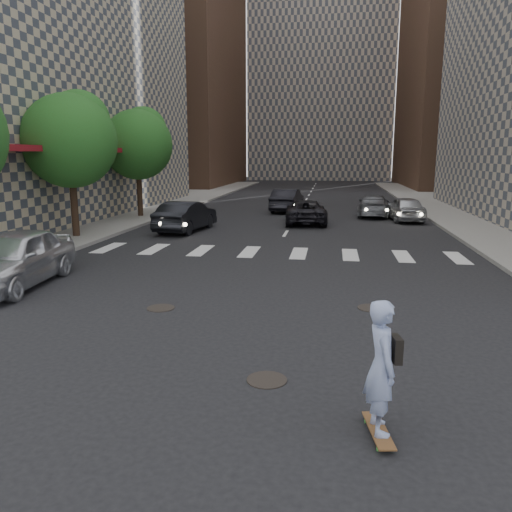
{
  "coord_description": "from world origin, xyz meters",
  "views": [
    {
      "loc": [
        2.21,
        -10.45,
        3.81
      ],
      "look_at": [
        0.35,
        1.85,
        1.3
      ],
      "focal_mm": 35.0,
      "sensor_mm": 36.0,
      "label": 1
    }
  ],
  "objects_px": {
    "traffic_car_b": "(374,206)",
    "traffic_car_d": "(404,209)",
    "traffic_car_c": "(306,212)",
    "traffic_car_a": "(186,216)",
    "traffic_car_e": "(287,200)",
    "tree_c": "(139,141)",
    "skateboarder": "(382,367)",
    "tree_b": "(72,137)",
    "silver_sedan": "(14,258)"
  },
  "relations": [
    {
      "from": "traffic_car_b",
      "to": "traffic_car_d",
      "type": "height_order",
      "value": "traffic_car_d"
    },
    {
      "from": "traffic_car_c",
      "to": "traffic_car_d",
      "type": "bearing_deg",
      "value": -164.94
    },
    {
      "from": "traffic_car_a",
      "to": "traffic_car_e",
      "type": "xyz_separation_m",
      "value": [
        4.31,
        9.9,
        0.01
      ]
    },
    {
      "from": "tree_c",
      "to": "skateboarder",
      "type": "relative_size",
      "value": 3.37
    },
    {
      "from": "skateboarder",
      "to": "traffic_car_b",
      "type": "bearing_deg",
      "value": 76.34
    },
    {
      "from": "tree_b",
      "to": "silver_sedan",
      "type": "bearing_deg",
      "value": -73.79
    },
    {
      "from": "traffic_car_c",
      "to": "traffic_car_b",
      "type": "bearing_deg",
      "value": -139.87
    },
    {
      "from": "traffic_car_d",
      "to": "traffic_car_a",
      "type": "bearing_deg",
      "value": 20.24
    },
    {
      "from": "tree_c",
      "to": "silver_sedan",
      "type": "relative_size",
      "value": 1.34
    },
    {
      "from": "tree_b",
      "to": "traffic_car_c",
      "type": "relative_size",
      "value": 1.36
    },
    {
      "from": "tree_b",
      "to": "traffic_car_e",
      "type": "distance_m",
      "value": 15.97
    },
    {
      "from": "skateboarder",
      "to": "silver_sedan",
      "type": "xyz_separation_m",
      "value": [
        -9.95,
        6.69,
        -0.19
      ]
    },
    {
      "from": "traffic_car_d",
      "to": "skateboarder",
      "type": "bearing_deg",
      "value": 74.9
    },
    {
      "from": "traffic_car_c",
      "to": "traffic_car_a",
      "type": "bearing_deg",
      "value": 29.21
    },
    {
      "from": "tree_b",
      "to": "traffic_car_b",
      "type": "xyz_separation_m",
      "value": [
        14.33,
        10.86,
        -3.97
      ]
    },
    {
      "from": "traffic_car_a",
      "to": "traffic_car_b",
      "type": "distance_m",
      "value": 12.74
    },
    {
      "from": "tree_c",
      "to": "traffic_car_d",
      "type": "xyz_separation_m",
      "value": [
        15.95,
        0.86,
        -3.92
      ]
    },
    {
      "from": "tree_b",
      "to": "tree_c",
      "type": "height_order",
      "value": "same"
    },
    {
      "from": "silver_sedan",
      "to": "traffic_car_e",
      "type": "distance_m",
      "value": 22.19
    },
    {
      "from": "tree_b",
      "to": "traffic_car_d",
      "type": "xyz_separation_m",
      "value": [
        15.95,
        8.86,
        -3.92
      ]
    },
    {
      "from": "tree_c",
      "to": "traffic_car_e",
      "type": "xyz_separation_m",
      "value": [
        8.64,
        4.86,
        -3.86
      ]
    },
    {
      "from": "tree_c",
      "to": "traffic_car_a",
      "type": "bearing_deg",
      "value": -49.29
    },
    {
      "from": "silver_sedan",
      "to": "traffic_car_e",
      "type": "bearing_deg",
      "value": 69.12
    },
    {
      "from": "traffic_car_e",
      "to": "silver_sedan",
      "type": "bearing_deg",
      "value": 78.73
    },
    {
      "from": "tree_c",
      "to": "traffic_car_d",
      "type": "relative_size",
      "value": 1.54
    },
    {
      "from": "traffic_car_a",
      "to": "traffic_car_c",
      "type": "distance_m",
      "value": 7.08
    },
    {
      "from": "tree_c",
      "to": "traffic_car_b",
      "type": "xyz_separation_m",
      "value": [
        14.33,
        2.86,
        -3.97
      ]
    },
    {
      "from": "skateboarder",
      "to": "traffic_car_d",
      "type": "distance_m",
      "value": 24.26
    },
    {
      "from": "tree_b",
      "to": "traffic_car_a",
      "type": "xyz_separation_m",
      "value": [
        4.33,
        2.96,
        -3.88
      ]
    },
    {
      "from": "skateboarder",
      "to": "traffic_car_d",
      "type": "height_order",
      "value": "skateboarder"
    },
    {
      "from": "traffic_car_b",
      "to": "traffic_car_d",
      "type": "relative_size",
      "value": 1.09
    },
    {
      "from": "traffic_car_e",
      "to": "traffic_car_a",
      "type": "bearing_deg",
      "value": 71.4
    },
    {
      "from": "tree_b",
      "to": "traffic_car_d",
      "type": "bearing_deg",
      "value": 29.05
    },
    {
      "from": "tree_b",
      "to": "tree_c",
      "type": "xyz_separation_m",
      "value": [
        0.0,
        8.0,
        0.0
      ]
    },
    {
      "from": "skateboarder",
      "to": "traffic_car_c",
      "type": "height_order",
      "value": "skateboarder"
    },
    {
      "from": "silver_sedan",
      "to": "traffic_car_d",
      "type": "height_order",
      "value": "silver_sedan"
    },
    {
      "from": "traffic_car_a",
      "to": "traffic_car_b",
      "type": "xyz_separation_m",
      "value": [
        10.0,
        7.9,
        -0.09
      ]
    },
    {
      "from": "skateboarder",
      "to": "traffic_car_b",
      "type": "xyz_separation_m",
      "value": [
        1.93,
        26.0,
        -0.35
      ]
    },
    {
      "from": "tree_c",
      "to": "traffic_car_c",
      "type": "distance_m",
      "value": 11.04
    },
    {
      "from": "silver_sedan",
      "to": "traffic_car_a",
      "type": "relative_size",
      "value": 1.05
    },
    {
      "from": "traffic_car_e",
      "to": "tree_c",
      "type": "bearing_deg",
      "value": 34.29
    },
    {
      "from": "tree_c",
      "to": "skateboarder",
      "type": "height_order",
      "value": "tree_c"
    },
    {
      "from": "tree_b",
      "to": "silver_sedan",
      "type": "relative_size",
      "value": 1.34
    },
    {
      "from": "traffic_car_b",
      "to": "tree_c",
      "type": "bearing_deg",
      "value": 17.07
    },
    {
      "from": "traffic_car_b",
      "to": "traffic_car_c",
      "type": "xyz_separation_m",
      "value": [
        -4.09,
        -4.0,
        -0.01
      ]
    },
    {
      "from": "traffic_car_b",
      "to": "traffic_car_c",
      "type": "distance_m",
      "value": 5.72
    },
    {
      "from": "skateboarder",
      "to": "traffic_car_c",
      "type": "bearing_deg",
      "value": 86.2
    },
    {
      "from": "tree_b",
      "to": "traffic_car_c",
      "type": "height_order",
      "value": "tree_b"
    },
    {
      "from": "silver_sedan",
      "to": "traffic_car_c",
      "type": "xyz_separation_m",
      "value": [
        7.78,
        15.31,
        -0.17
      ]
    },
    {
      "from": "tree_b",
      "to": "traffic_car_e",
      "type": "xyz_separation_m",
      "value": [
        8.64,
        12.86,
        -3.86
      ]
    }
  ]
}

